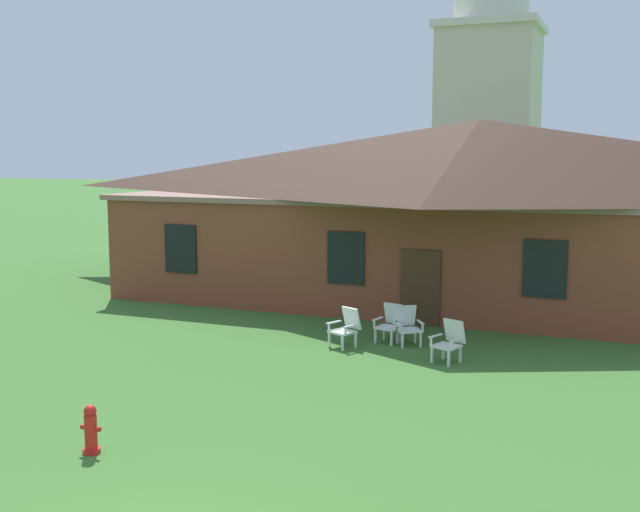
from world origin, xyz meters
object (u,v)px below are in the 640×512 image
lawn_chair_by_porch (346,327)px  lawn_chair_near_door (390,322)px  lawn_chair_left_end (407,325)px  lawn_chair_middle (450,340)px  fire_hydrant (91,430)px

lawn_chair_by_porch → lawn_chair_near_door: same height
lawn_chair_left_end → lawn_chair_middle: (1.33, -1.20, 0.00)m
lawn_chair_by_porch → lawn_chair_middle: (2.65, -0.41, 0.00)m
lawn_chair_middle → fire_hydrant: 8.49m
lawn_chair_near_door → lawn_chair_left_end: size_ratio=1.00×
lawn_chair_near_door → lawn_chair_left_end: bearing=-10.8°
lawn_chair_left_end → lawn_chair_near_door: bearing=169.2°
lawn_chair_left_end → lawn_chair_middle: 1.79m
lawn_chair_by_porch → fire_hydrant: lawn_chair_by_porch is taller
lawn_chair_middle → lawn_chair_near_door: bearing=144.3°
lawn_chair_near_door → lawn_chair_left_end: (0.47, -0.09, 0.00)m
lawn_chair_middle → lawn_chair_by_porch: bearing=171.1°
lawn_chair_by_porch → fire_hydrant: (-1.37, -7.89, -0.12)m
lawn_chair_left_end → lawn_chair_middle: bearing=-42.1°
lawn_chair_by_porch → lawn_chair_left_end: (1.33, 0.78, 0.00)m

